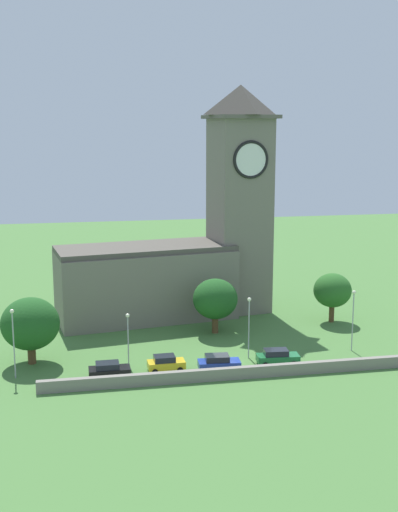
{
  "coord_description": "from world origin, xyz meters",
  "views": [
    {
      "loc": [
        -16.08,
        -67.66,
        25.96
      ],
      "look_at": [
        -1.48,
        7.76,
        10.79
      ],
      "focal_mm": 46.2,
      "sensor_mm": 36.0,
      "label": 1
    }
  ],
  "objects_px": {
    "streetlamp_west_mid": "(128,330)",
    "streetlamp_central": "(249,318)",
    "streetlamp_west_end": "(13,333)",
    "tree_riverside_east": "(215,299)",
    "streetlamp_east_mid": "(353,311)",
    "tree_churchyard": "(30,324)",
    "church": "(187,245)",
    "car_black": "(109,370)",
    "car_green": "(277,357)",
    "car_yellow": "(166,363)",
    "car_blue": "(219,363)",
    "tree_by_tower": "(332,290)"
  },
  "relations": [
    {
      "from": "streetlamp_central",
      "to": "streetlamp_west_end",
      "type": "bearing_deg",
      "value": -177.18
    },
    {
      "from": "car_black",
      "to": "car_yellow",
      "type": "relative_size",
      "value": 1.08
    },
    {
      "from": "church",
      "to": "car_yellow",
      "type": "bearing_deg",
      "value": -106.1
    },
    {
      "from": "church",
      "to": "car_black",
      "type": "xyz_separation_m",
      "value": [
        -12.28,
        -22.04,
        -9.03
      ]
    },
    {
      "from": "car_black",
      "to": "streetlamp_west_end",
      "type": "height_order",
      "value": "streetlamp_west_end"
    },
    {
      "from": "car_blue",
      "to": "tree_churchyard",
      "type": "bearing_deg",
      "value": 162.86
    },
    {
      "from": "car_black",
      "to": "car_yellow",
      "type": "distance_m",
      "value": 6.18
    },
    {
      "from": "streetlamp_west_end",
      "to": "tree_by_tower",
      "type": "height_order",
      "value": "streetlamp_west_end"
    },
    {
      "from": "car_green",
      "to": "streetlamp_west_mid",
      "type": "height_order",
      "value": "streetlamp_west_mid"
    },
    {
      "from": "church",
      "to": "tree_by_tower",
      "type": "distance_m",
      "value": 20.64
    },
    {
      "from": "car_yellow",
      "to": "streetlamp_east_mid",
      "type": "height_order",
      "value": "streetlamp_east_mid"
    },
    {
      "from": "tree_churchyard",
      "to": "streetlamp_west_end",
      "type": "bearing_deg",
      "value": -109.56
    },
    {
      "from": "car_green",
      "to": "streetlamp_east_mid",
      "type": "xyz_separation_m",
      "value": [
        9.98,
        2.71,
        3.97
      ]
    },
    {
      "from": "streetlamp_west_mid",
      "to": "tree_riverside_east",
      "type": "height_order",
      "value": "tree_riverside_east"
    },
    {
      "from": "car_yellow",
      "to": "car_green",
      "type": "distance_m",
      "value": 12.42
    },
    {
      "from": "streetlamp_west_mid",
      "to": "streetlamp_east_mid",
      "type": "xyz_separation_m",
      "value": [
        26.22,
        0.02,
        0.76
      ]
    },
    {
      "from": "streetlamp_west_end",
      "to": "streetlamp_west_mid",
      "type": "xyz_separation_m",
      "value": [
        11.98,
        1.33,
        -0.86
      ]
    },
    {
      "from": "streetlamp_west_mid",
      "to": "streetlamp_central",
      "type": "distance_m",
      "value": 13.66
    },
    {
      "from": "church",
      "to": "streetlamp_west_mid",
      "type": "distance_m",
      "value": 22.25
    },
    {
      "from": "car_yellow",
      "to": "streetlamp_west_end",
      "type": "relative_size",
      "value": 0.54
    },
    {
      "from": "car_blue",
      "to": "car_green",
      "type": "xyz_separation_m",
      "value": [
        6.81,
        0.64,
        -0.02
      ]
    },
    {
      "from": "streetlamp_east_mid",
      "to": "car_green",
      "type": "bearing_deg",
      "value": -164.79
    },
    {
      "from": "streetlamp_east_mid",
      "to": "tree_churchyard",
      "type": "height_order",
      "value": "tree_churchyard"
    },
    {
      "from": "car_green",
      "to": "streetlamp_east_mid",
      "type": "distance_m",
      "value": 11.08
    },
    {
      "from": "car_yellow",
      "to": "tree_riverside_east",
      "type": "height_order",
      "value": "tree_riverside_east"
    },
    {
      "from": "church",
      "to": "car_blue",
      "type": "relative_size",
      "value": 6.75
    },
    {
      "from": "streetlamp_west_mid",
      "to": "tree_churchyard",
      "type": "height_order",
      "value": "tree_churchyard"
    },
    {
      "from": "streetlamp_central",
      "to": "tree_churchyard",
      "type": "height_order",
      "value": "tree_churchyard"
    },
    {
      "from": "car_blue",
      "to": "streetlamp_west_mid",
      "type": "distance_m",
      "value": 10.49
    },
    {
      "from": "tree_by_tower",
      "to": "car_yellow",
      "type": "bearing_deg",
      "value": -150.72
    },
    {
      "from": "car_yellow",
      "to": "tree_churchyard",
      "type": "height_order",
      "value": "tree_churchyard"
    },
    {
      "from": "car_black",
      "to": "tree_riverside_east",
      "type": "xyz_separation_m",
      "value": [
        14.21,
        12.76,
        3.63
      ]
    },
    {
      "from": "streetlamp_central",
      "to": "tree_by_tower",
      "type": "xyz_separation_m",
      "value": [
        14.73,
        11.59,
        -0.4
      ]
    },
    {
      "from": "church",
      "to": "car_black",
      "type": "height_order",
      "value": "church"
    },
    {
      "from": "streetlamp_west_mid",
      "to": "tree_churchyard",
      "type": "distance_m",
      "value": 10.88
    },
    {
      "from": "streetlamp_central",
      "to": "church",
      "type": "bearing_deg",
      "value": 100.91
    },
    {
      "from": "streetlamp_west_mid",
      "to": "car_black",
      "type": "bearing_deg",
      "value": -127.6
    },
    {
      "from": "streetlamp_central",
      "to": "streetlamp_east_mid",
      "type": "xyz_separation_m",
      "value": [
        12.57,
        0.09,
        0.11
      ]
    },
    {
      "from": "car_black",
      "to": "streetlamp_west_mid",
      "type": "relative_size",
      "value": 0.73
    },
    {
      "from": "streetlamp_west_mid",
      "to": "tree_riverside_east",
      "type": "relative_size",
      "value": 0.85
    },
    {
      "from": "streetlamp_east_mid",
      "to": "tree_by_tower",
      "type": "distance_m",
      "value": 11.71
    },
    {
      "from": "church",
      "to": "streetlamp_west_end",
      "type": "distance_m",
      "value": 30.34
    },
    {
      "from": "car_yellow",
      "to": "streetlamp_west_end",
      "type": "xyz_separation_m",
      "value": [
        -15.8,
        0.92,
        4.08
      ]
    },
    {
      "from": "car_yellow",
      "to": "tree_by_tower",
      "type": "xyz_separation_m",
      "value": [
        24.56,
        13.77,
        3.48
      ]
    },
    {
      "from": "tree_by_tower",
      "to": "tree_riverside_east",
      "type": "bearing_deg",
      "value": -173.92
    },
    {
      "from": "church",
      "to": "streetlamp_central",
      "type": "bearing_deg",
      "value": -79.09
    },
    {
      "from": "car_black",
      "to": "streetlamp_west_end",
      "type": "relative_size",
      "value": 0.58
    },
    {
      "from": "car_black",
      "to": "tree_riverside_east",
      "type": "height_order",
      "value": "tree_riverside_east"
    },
    {
      "from": "car_green",
      "to": "tree_riverside_east",
      "type": "relative_size",
      "value": 0.68
    },
    {
      "from": "church",
      "to": "tree_churchyard",
      "type": "distance_m",
      "value": 26.65
    }
  ]
}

